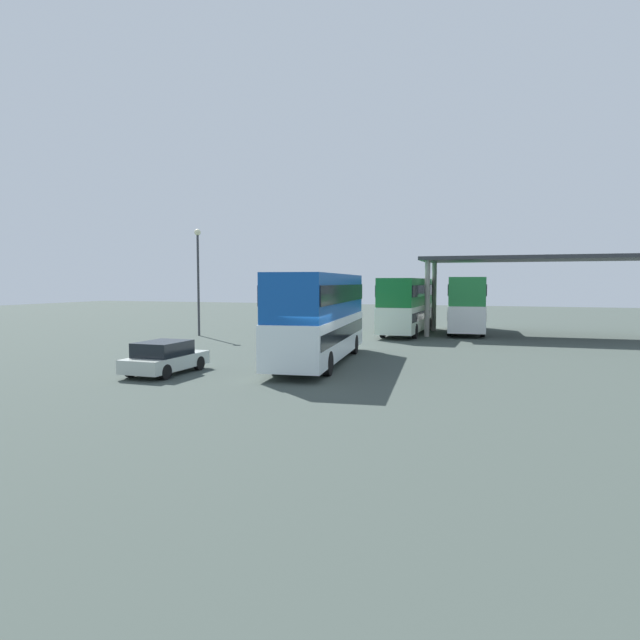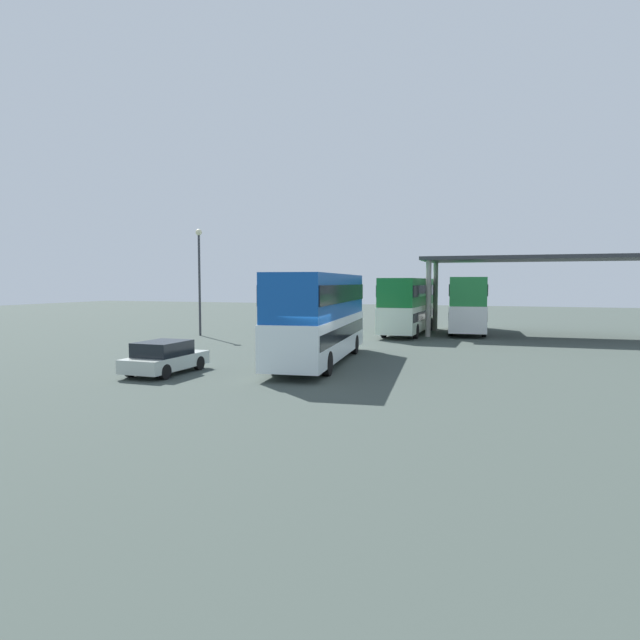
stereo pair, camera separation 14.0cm
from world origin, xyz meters
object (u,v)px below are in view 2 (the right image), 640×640
(double_decker_main, at_px, (320,314))
(double_decker_near_canopy, at_px, (409,303))
(parked_hatchback, at_px, (165,357))
(double_decker_mid_row, at_px, (467,302))
(lamppost_tall, at_px, (199,268))

(double_decker_main, xyz_separation_m, double_decker_near_canopy, (1.48, 15.40, -0.05))
(double_decker_main, relative_size, parked_hatchback, 2.87)
(double_decker_mid_row, relative_size, lamppost_tall, 1.37)
(double_decker_mid_row, bearing_deg, double_decker_main, 158.63)
(double_decker_main, xyz_separation_m, lamppost_tall, (-12.19, 9.30, 2.46))
(double_decker_main, bearing_deg, parked_hatchback, 128.53)
(double_decker_main, height_order, double_decker_near_canopy, double_decker_main)
(parked_hatchback, height_order, double_decker_mid_row, double_decker_mid_row)
(double_decker_main, relative_size, double_decker_mid_row, 1.09)
(double_decker_main, relative_size, lamppost_tall, 1.49)
(parked_hatchback, xyz_separation_m, lamppost_tall, (-7.17, 14.26, 4.05))
(double_decker_near_canopy, height_order, lamppost_tall, lamppost_tall)
(double_decker_main, relative_size, double_decker_near_canopy, 1.08)
(parked_hatchback, distance_m, lamppost_tall, 16.47)
(parked_hatchback, distance_m, double_decker_mid_row, 25.17)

